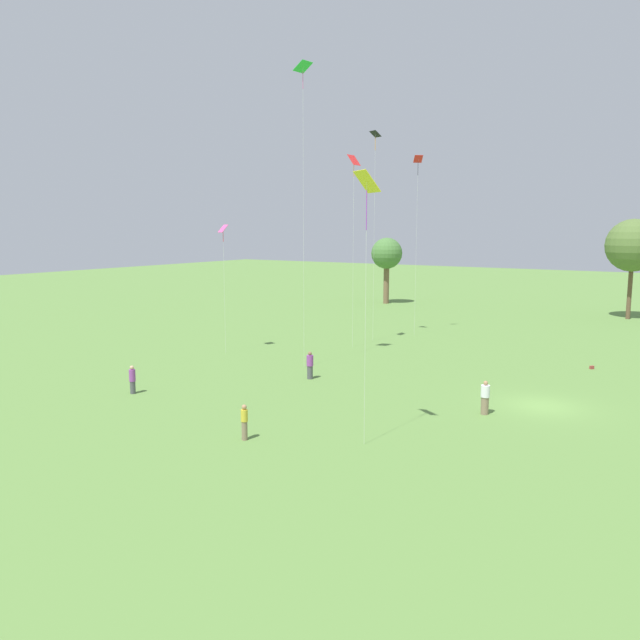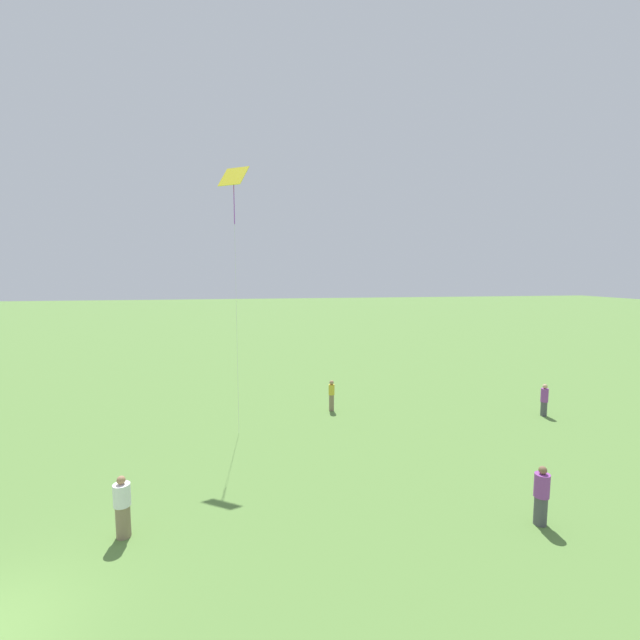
{
  "view_description": "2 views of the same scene",
  "coord_description": "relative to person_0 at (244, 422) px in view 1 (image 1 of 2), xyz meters",
  "views": [
    {
      "loc": [
        7.79,
        -35.09,
        9.85
      ],
      "look_at": [
        -10.39,
        -6.77,
        4.88
      ],
      "focal_mm": 35.0,
      "sensor_mm": 36.0,
      "label": 1
    },
    {
      "loc": [
        -5.75,
        9.11,
        7.55
      ],
      "look_at": [
        -8.99,
        -9.17,
        5.52
      ],
      "focal_mm": 24.0,
      "sensor_mm": 36.0,
      "label": 2
    }
  ],
  "objects": [
    {
      "name": "kite_9",
      "position": [
        -6.33,
        14.28,
        18.63
      ],
      "size": [
        1.04,
        1.17,
        20.8
      ],
      "rotation": [
        0.0,
        0.0,
        3.79
      ],
      "color": "green",
      "rests_on": "ground_plane"
    },
    {
      "name": "kite_2",
      "position": [
        -14.53,
        15.24,
        8.51
      ],
      "size": [
        0.95,
        0.82,
        10.12
      ],
      "rotation": [
        0.0,
        0.0,
        5.09
      ],
      "color": "#E54C99",
      "rests_on": "ground_plane"
    },
    {
      "name": "person_4",
      "position": [
        8.17,
        10.1,
        0.02
      ],
      "size": [
        0.64,
        0.64,
        1.83
      ],
      "rotation": [
        0.0,
        0.0,
        2.04
      ],
      "color": "#847056",
      "rests_on": "ground_plane"
    },
    {
      "name": "tree_0",
      "position": [
        -18.66,
        51.74,
        5.56
      ],
      "size": [
        4.05,
        4.05,
        8.61
      ],
      "color": "brown",
      "rests_on": "ground_plane"
    },
    {
      "name": "person_0",
      "position": [
        0.0,
        0.0,
        0.0
      ],
      "size": [
        0.39,
        0.39,
        1.71
      ],
      "rotation": [
        0.0,
        0.0,
        1.8
      ],
      "color": "#847056",
      "rests_on": "ground_plane"
    },
    {
      "name": "tree_1",
      "position": [
        10.07,
        53.26,
        7.11
      ],
      "size": [
        5.68,
        5.68,
        10.85
      ],
      "color": "brown",
      "rests_on": "ground_plane"
    },
    {
      "name": "person_3",
      "position": [
        -10.96,
        2.8,
        -0.01
      ],
      "size": [
        0.46,
        0.46,
        1.72
      ],
      "rotation": [
        0.0,
        0.0,
        1.86
      ],
      "color": "#4C4C51",
      "rests_on": "ground_plane"
    },
    {
      "name": "picnic_bag_1",
      "position": [
        11.09,
        24.79,
        -0.76
      ],
      "size": [
        0.31,
        0.33,
        0.23
      ],
      "rotation": [
        0.0,
        0.0,
        0.88
      ],
      "color": "#933833",
      "rests_on": "ground_plane"
    },
    {
      "name": "kite_7",
      "position": [
        -7.3,
        26.59,
        15.7
      ],
      "size": [
        1.03,
        0.95,
        17.98
      ],
      "rotation": [
        0.0,
        0.0,
        1.98
      ],
      "color": "black",
      "rests_on": "ground_plane"
    },
    {
      "name": "person_1",
      "position": [
        -4.05,
        11.63,
        0.03
      ],
      "size": [
        0.53,
        0.53,
        1.83
      ],
      "rotation": [
        0.0,
        0.0,
        1.79
      ],
      "color": "#4C4C51",
      "rests_on": "ground_plane"
    },
    {
      "name": "kite_1",
      "position": [
        -7.24,
        22.83,
        13.79
      ],
      "size": [
        0.71,
        1.09,
        15.68
      ],
      "rotation": [
        0.0,
        0.0,
        0.73
      ],
      "color": "red",
      "rests_on": "ground_plane"
    },
    {
      "name": "kite_4",
      "position": [
        5.0,
        2.51,
        10.63
      ],
      "size": [
        1.42,
        1.31,
        12.31
      ],
      "rotation": [
        0.0,
        0.0,
        1.77
      ],
      "color": "yellow",
      "rests_on": "ground_plane"
    },
    {
      "name": "ground_plane",
      "position": [
        10.37,
        13.35,
        -0.87
      ],
      "size": [
        240.0,
        240.0,
        0.0
      ],
      "primitive_type": "plane",
      "color": "#5B843D"
    },
    {
      "name": "kite_6",
      "position": [
        -5.3,
        31.01,
        14.01
      ],
      "size": [
        0.9,
        0.87,
        16.27
      ],
      "rotation": [
        0.0,
        0.0,
        3.09
      ],
      "color": "red",
      "rests_on": "ground_plane"
    }
  ]
}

